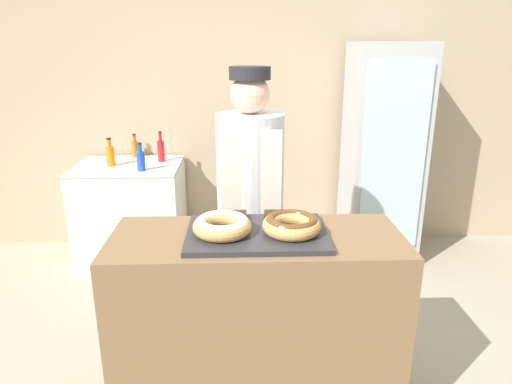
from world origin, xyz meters
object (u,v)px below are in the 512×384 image
serving_tray (257,234)px  bottle_orange (110,155)px  chest_freezer (132,212)px  baker_person (250,204)px  bottle_blue (141,160)px  donut_chocolate_glaze (292,224)px  donut_light_glaze (222,225)px  bottle_amber (135,148)px  brownie_back_left (237,216)px  beverage_fridge (382,155)px  brownie_back_right (275,216)px  bottle_red (161,150)px

serving_tray → bottle_orange: (-1.12, 1.71, -0.02)m
chest_freezer → baker_person: bearing=-48.6°
bottle_blue → donut_chocolate_glaze: bearing=-57.5°
serving_tray → donut_chocolate_glaze: 0.17m
donut_light_glaze → bottle_amber: bearing=112.3°
brownie_back_left → bottle_blue: bottle_blue is taller
serving_tray → beverage_fridge: 2.05m
donut_chocolate_glaze → bottle_orange: size_ratio=1.16×
brownie_back_left → bottle_amber: size_ratio=0.47×
serving_tray → donut_chocolate_glaze: bearing=-8.5°
donut_chocolate_glaze → chest_freezer: bearing=123.3°
bottle_amber → bottle_orange: (-0.13, -0.30, 0.01)m
brownie_back_left → brownie_back_right: 0.18m
brownie_back_right → bottle_red: (-0.83, 1.69, -0.04)m
donut_light_glaze → brownie_back_right: (0.25, 0.18, -0.03)m
baker_person → bottle_amber: size_ratio=8.15×
baker_person → beverage_fridge: beverage_fridge is taller
bottle_amber → bottle_red: 0.30m
bottle_orange → bottle_amber: bearing=66.4°
baker_person → bottle_orange: baker_person is taller
brownie_back_left → beverage_fridge: bearing=52.7°
beverage_fridge → chest_freezer: (-2.11, 0.01, -0.48)m
donut_chocolate_glaze → brownie_back_right: donut_chocolate_glaze is taller
bottle_amber → bottle_red: bearing=-33.1°
chest_freezer → bottle_blue: bottle_blue is taller
brownie_back_right → baker_person: baker_person is taller
bottle_red → beverage_fridge: bearing=-3.6°
brownie_back_left → brownie_back_right: size_ratio=1.00×
chest_freezer → bottle_orange: size_ratio=3.70×
serving_tray → brownie_back_left: 0.18m
donut_light_glaze → bottle_orange: 1.98m
brownie_back_left → bottle_red: bearing=110.8°
serving_tray → bottle_amber: 2.24m
brownie_back_right → beverage_fridge: size_ratio=0.05×
baker_person → bottle_amber: 1.70m
serving_tray → brownie_back_right: 0.18m
donut_chocolate_glaze → bottle_amber: bearing=119.4°
bottle_blue → chest_freezer: bearing=128.9°
baker_person → brownie_back_left: bearing=-99.4°
bottle_red → bottle_blue: bearing=-109.9°
serving_tray → bottle_orange: bearing=123.3°
serving_tray → baker_person: 0.63m
donut_light_glaze → bottle_blue: bearing=113.7°
bottle_blue → brownie_back_left: bearing=-61.7°
brownie_back_left → chest_freezer: bearing=119.7°
serving_tray → donut_light_glaze: (-0.16, -0.02, 0.05)m
brownie_back_right → chest_freezer: size_ratio=0.11×
brownie_back_right → beverage_fridge: bearing=57.2°
chest_freezer → bottle_red: size_ratio=3.35×
baker_person → bottle_orange: size_ratio=7.25×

